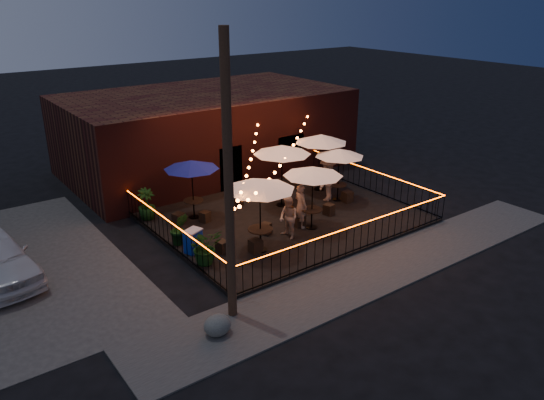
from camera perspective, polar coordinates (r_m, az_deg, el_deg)
The scene contains 35 objects.
ground at distance 20.38m, azimuth 4.73°, elevation -3.97°, with size 110.00×110.00×0.00m, color black.
patio at distance 21.75m, azimuth 1.30°, elevation -1.98°, with size 10.00×8.00×0.15m, color black.
sidewalk at distance 18.32m, azimuth 11.43°, elevation -7.35°, with size 18.00×2.50×0.05m, color #3C3937.
brick_building at distance 28.02m, azimuth -7.09°, elevation 7.40°, with size 14.00×8.00×4.00m.
utility_pole at distance 13.92m, azimuth -4.68°, elevation 1.57°, with size 0.26×0.26×8.00m, color #392517.
fence_front at distance 18.79m, azimuth 8.79°, elevation -4.21°, with size 10.00×0.04×1.04m.
fence_left at distance 19.14m, azimuth -10.67°, elevation -3.85°, with size 0.04×8.00×1.04m.
fence_right at distance 24.71m, azimuth 10.56°, elevation 2.04°, with size 0.04×8.00×1.04m.
festoon_lights at distance 20.10m, azimuth -0.40°, elevation 3.47°, with size 10.02×8.72×1.32m.
cafe_table_0 at distance 18.00m, azimuth -1.30°, elevation 1.60°, with size 3.20×3.20×2.69m.
cafe_table_1 at distance 21.12m, azimuth -8.67°, elevation 3.69°, with size 2.57×2.57×2.43m.
cafe_table_2 at distance 19.94m, azimuth 4.43°, elevation 3.02°, with size 2.50×2.50×2.51m.
cafe_table_3 at distance 22.10m, azimuth 1.09°, elevation 5.34°, with size 2.79×2.79×2.68m.
cafe_table_4 at distance 22.97m, azimuth 7.28°, elevation 4.99°, with size 2.64×2.64×2.34m.
cafe_table_5 at distance 24.09m, azimuth 5.30°, elevation 6.52°, with size 3.10×3.10×2.63m.
bistro_chair_0 at distance 18.78m, azimuth -5.35°, elevation -5.04°, with size 0.37×0.37×0.44m, color black.
bistro_chair_1 at distance 18.74m, azimuth -1.79°, elevation -4.96°, with size 0.40×0.40×0.48m, color black.
bistro_chair_2 at distance 21.28m, azimuth -10.03°, elevation -1.98°, with size 0.39×0.39×0.46m, color black.
bistro_chair_3 at distance 21.34m, azimuth -7.23°, elevation -1.80°, with size 0.35×0.35×0.42m, color black.
bistro_chair_4 at distance 20.11m, azimuth -0.70°, elevation -3.10°, with size 0.36×0.36×0.43m, color black.
bistro_chair_5 at distance 20.81m, azimuth 2.89°, elevation -2.15°, with size 0.42×0.42×0.50m, color black.
bistro_chair_6 at distance 22.86m, azimuth -3.65°, elevation -0.08°, with size 0.34×0.34×0.40m, color black.
bistro_chair_7 at distance 23.67m, azimuth -0.80°, elevation 0.81°, with size 0.39×0.39×0.46m, color black.
bistro_chair_8 at distance 21.97m, azimuth 6.14°, elevation -1.01°, with size 0.38×0.38×0.45m, color black.
bistro_chair_9 at distance 23.41m, azimuth 8.09°, elevation 0.37°, with size 0.40×0.40×0.48m, color black.
bistro_chair_10 at distance 24.92m, azimuth 2.52°, elevation 1.90°, with size 0.41×0.41×0.49m, color black.
bistro_chair_11 at distance 25.84m, azimuth 4.86°, elevation 2.59°, with size 0.43×0.43×0.51m, color black.
patron_a at distance 20.48m, azimuth 3.10°, elevation -0.65°, with size 0.64×0.42×1.76m, color tan.
patron_b at distance 19.58m, azimuth 1.78°, elevation -1.93°, with size 0.78×0.61×1.60m, color beige.
patron_c at distance 23.26m, azimuth 5.99°, elevation 2.30°, with size 1.28×0.73×1.98m, color #DDB68F.
potted_shrub_a at distance 17.97m, azimuth -7.21°, elevation -4.98°, with size 1.12×0.97×1.24m, color #183C0F.
potted_shrub_b at distance 19.45m, azimuth -9.95°, elevation -3.06°, with size 0.67×0.54×1.22m, color #103811.
potted_shrub_c at distance 21.87m, azimuth -13.37°, elevation -0.43°, with size 0.71×0.71×1.27m, color #183E0F.
cooler at distance 18.88m, azimuth -8.49°, elevation -4.35°, with size 0.76×0.66×0.84m.
boulder at distance 14.79m, azimuth -5.89°, elevation -13.26°, with size 0.83×0.71×0.65m, color #4F4F4A.
Camera 1 is at (-12.21, -13.79, 8.71)m, focal length 35.00 mm.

